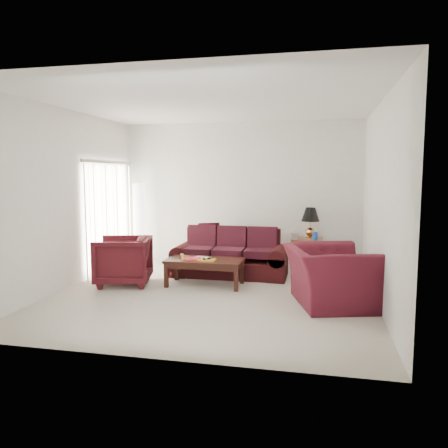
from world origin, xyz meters
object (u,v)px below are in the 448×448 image
armchair_left (123,261)px  coffee_table (205,272)px  armchair_right (329,276)px  floor_lamp (139,223)px  end_table (307,255)px  sofa (230,253)px

armchair_left → coffee_table: (1.41, 0.23, -0.19)m
armchair_right → floor_lamp: bearing=44.7°
armchair_left → armchair_right: 3.52m
armchair_left → coffee_table: size_ratio=0.70×
armchair_left → floor_lamp: bearing=179.7°
armchair_left → armchair_right: size_ratio=0.71×
end_table → armchair_right: 2.31m
floor_lamp → armchair_right: floor_lamp is taller
floor_lamp → armchair_right: size_ratio=1.34×
coffee_table → floor_lamp: bearing=127.8°
floor_lamp → coffee_table: (1.84, -1.49, -0.65)m
floor_lamp → sofa: bearing=-17.8°
end_table → coffee_table: size_ratio=0.50×
sofa → armchair_right: sofa is taller
armchair_right → sofa: bearing=33.9°
sofa → armchair_left: (-1.69, -1.04, -0.02)m
floor_lamp → armchair_right: (3.92, -2.18, -0.45)m
sofa → coffee_table: sofa is taller
sofa → end_table: size_ratio=3.27×
floor_lamp → armchair_left: (0.43, -1.72, -0.46)m
end_table → floor_lamp: 3.58m
armchair_left → sofa: bearing=107.3°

